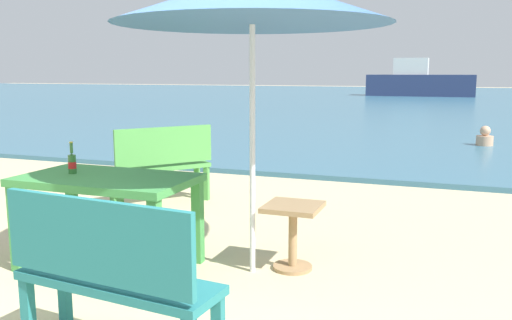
# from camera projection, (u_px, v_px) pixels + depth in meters

# --- Properties ---
(sea_water) EXTENTS (120.00, 50.00, 0.08)m
(sea_water) POSITION_uv_depth(u_px,v_px,m) (427.00, 99.00, 31.00)
(sea_water) COLOR #386B84
(sea_water) RESTS_ON ground_plane
(picnic_table_green) EXTENTS (1.40, 0.80, 0.76)m
(picnic_table_green) POSITION_uv_depth(u_px,v_px,m) (107.00, 189.00, 4.34)
(picnic_table_green) COLOR #3D8C42
(picnic_table_green) RESTS_ON ground_plane
(beer_bottle_amber) EXTENTS (0.07, 0.07, 0.26)m
(beer_bottle_amber) POSITION_uv_depth(u_px,v_px,m) (72.00, 162.00, 4.42)
(beer_bottle_amber) COLOR #2D662D
(beer_bottle_amber) RESTS_ON picnic_table_green
(patio_umbrella) EXTENTS (2.10, 2.10, 2.30)m
(patio_umbrella) POSITION_uv_depth(u_px,v_px,m) (252.00, 0.00, 3.99)
(patio_umbrella) COLOR silver
(patio_umbrella) RESTS_ON ground_plane
(side_table_wood) EXTENTS (0.44, 0.44, 0.54)m
(side_table_wood) POSITION_uv_depth(u_px,v_px,m) (293.00, 227.00, 4.33)
(side_table_wood) COLOR #9E7A51
(side_table_wood) RESTS_ON ground_plane
(bench_teal_center) EXTENTS (1.23, 0.47, 0.95)m
(bench_teal_center) POSITION_uv_depth(u_px,v_px,m) (108.00, 270.00, 2.87)
(bench_teal_center) COLOR #237275
(bench_teal_center) RESTS_ON ground_plane
(bench_green_left) EXTENTS (1.03, 1.16, 0.95)m
(bench_green_left) POSITION_uv_depth(u_px,v_px,m) (162.00, 160.00, 6.44)
(bench_green_left) COLOR #4C9E47
(bench_green_left) RESTS_ON ground_plane
(swimmer_person) EXTENTS (0.34, 0.34, 0.41)m
(swimmer_person) POSITION_uv_depth(u_px,v_px,m) (485.00, 138.00, 11.15)
(swimmer_person) COLOR tan
(swimmer_person) RESTS_ON sea_water
(boat_ferry) EXTENTS (6.60, 1.80, 2.40)m
(boat_ferry) POSITION_uv_depth(u_px,v_px,m) (419.00, 82.00, 34.22)
(boat_ferry) COLOR navy
(boat_ferry) RESTS_ON sea_water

